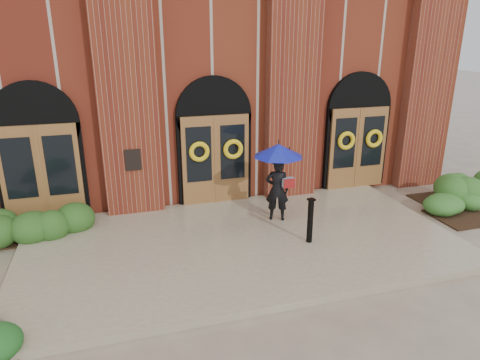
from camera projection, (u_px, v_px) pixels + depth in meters
name	position (u px, v px, depth m)	size (l,w,h in m)	color
ground	(244.00, 248.00, 9.95)	(90.00, 90.00, 0.00)	gray
landing	(242.00, 243.00, 10.07)	(10.00, 5.30, 0.15)	tan
church_building	(178.00, 67.00, 16.79)	(16.20, 12.53, 7.00)	maroon
man_with_umbrella	(278.00, 167.00, 10.72)	(1.64, 1.64, 2.02)	black
metal_post	(310.00, 220.00, 9.76)	(0.18, 0.18, 1.08)	black
hedge_wall_left	(14.00, 224.00, 10.39)	(2.82, 1.13, 0.72)	#264D19
hedge_wall_right	(472.00, 186.00, 12.88)	(3.13, 1.25, 0.80)	#2D5A1F
hedge_front_right	(463.00, 209.00, 11.56)	(1.39, 1.19, 0.49)	#2E5F22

